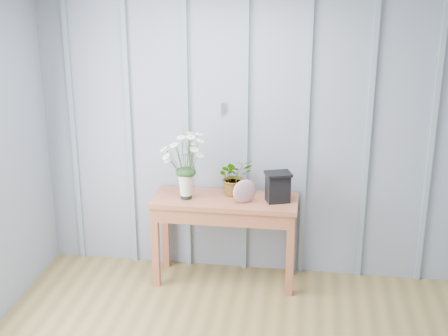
% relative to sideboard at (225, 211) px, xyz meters
% --- Properties ---
extents(room_shell, '(4.00, 4.50, 2.50)m').
position_rel_sideboard_xyz_m(room_shell, '(0.39, -1.08, 1.35)').
color(room_shell, '#8C97AD').
rests_on(room_shell, ground).
extents(sideboard, '(1.20, 0.45, 0.75)m').
position_rel_sideboard_xyz_m(sideboard, '(0.00, 0.00, 0.00)').
color(sideboard, '#A05739').
rests_on(sideboard, ground).
extents(daisy_vase, '(0.41, 0.32, 0.59)m').
position_rel_sideboard_xyz_m(daisy_vase, '(-0.32, -0.05, 0.48)').
color(daisy_vase, black).
rests_on(daisy_vase, sideboard).
extents(spider_plant, '(0.37, 0.35, 0.32)m').
position_rel_sideboard_xyz_m(spider_plant, '(0.07, 0.10, 0.27)').
color(spider_plant, '#193B1B').
rests_on(spider_plant, sideboard).
extents(felt_disc_vessel, '(0.20, 0.14, 0.20)m').
position_rel_sideboard_xyz_m(felt_disc_vessel, '(0.17, -0.08, 0.21)').
color(felt_disc_vessel, '#854869').
rests_on(felt_disc_vessel, sideboard).
extents(carved_box, '(0.24, 0.22, 0.25)m').
position_rel_sideboard_xyz_m(carved_box, '(0.43, -0.00, 0.24)').
color(carved_box, black).
rests_on(carved_box, sideboard).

